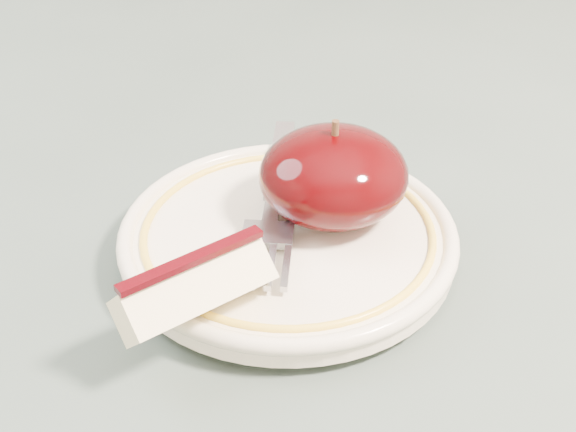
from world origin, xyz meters
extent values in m
cylinder|color=brown|center=(0.40, 0.40, 0.35)|extent=(0.05, 0.05, 0.71)
cube|color=#45544C|center=(0.00, 0.00, 0.73)|extent=(0.90, 0.90, 0.04)
cylinder|color=beige|center=(0.02, -0.03, 0.75)|extent=(0.10, 0.10, 0.01)
cylinder|color=beige|center=(0.02, -0.03, 0.76)|extent=(0.18, 0.18, 0.01)
torus|color=beige|center=(0.02, -0.03, 0.77)|extent=(0.18, 0.18, 0.01)
torus|color=yellow|center=(0.02, -0.03, 0.77)|extent=(0.16, 0.16, 0.00)
ellipsoid|color=black|center=(0.04, -0.02, 0.79)|extent=(0.08, 0.08, 0.05)
cylinder|color=#472D19|center=(0.04, -0.02, 0.82)|extent=(0.00, 0.00, 0.01)
cube|color=#FCF0BA|center=(-0.04, -0.09, 0.78)|extent=(0.08, 0.06, 0.03)
cube|color=#310106|center=(-0.04, -0.09, 0.80)|extent=(0.07, 0.04, 0.00)
cube|color=#93969B|center=(0.02, 0.04, 0.77)|extent=(0.03, 0.09, 0.00)
cube|color=#93969B|center=(0.01, -0.02, 0.77)|extent=(0.01, 0.03, 0.00)
cube|color=#93969B|center=(0.00, -0.04, 0.77)|extent=(0.03, 0.03, 0.00)
cube|color=#93969B|center=(0.01, -0.07, 0.77)|extent=(0.01, 0.03, 0.00)
cube|color=#93969B|center=(0.00, -0.07, 0.77)|extent=(0.01, 0.03, 0.00)
cube|color=#93969B|center=(-0.01, -0.06, 0.77)|extent=(0.01, 0.03, 0.00)
cube|color=#93969B|center=(-0.01, -0.06, 0.77)|extent=(0.01, 0.03, 0.00)
camera|label=1|loc=(-0.05, -0.37, 1.02)|focal=50.00mm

